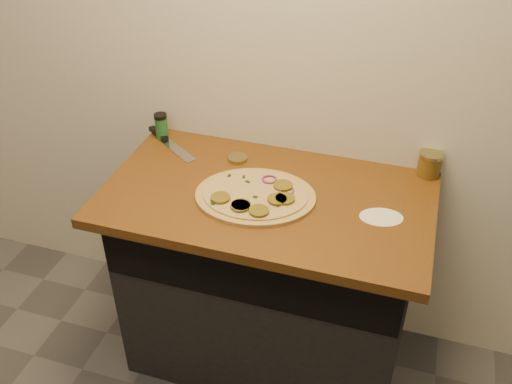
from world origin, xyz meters
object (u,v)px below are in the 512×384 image
(pizza, at_px, (256,196))
(chefs_knife, at_px, (167,141))
(spice_shaker, at_px, (161,126))
(salsa_jar, at_px, (430,164))

(pizza, bearing_deg, chefs_knife, 150.48)
(pizza, height_order, spice_shaker, spice_shaker)
(chefs_knife, bearing_deg, spice_shaker, 137.35)
(pizza, bearing_deg, salsa_jar, 30.59)
(chefs_knife, relative_size, salsa_jar, 2.92)
(salsa_jar, relative_size, spice_shaker, 0.91)
(pizza, xyz_separation_m, chefs_knife, (-0.47, 0.27, -0.00))
(pizza, relative_size, chefs_knife, 1.73)
(pizza, relative_size, salsa_jar, 5.06)
(spice_shaker, bearing_deg, salsa_jar, 2.17)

